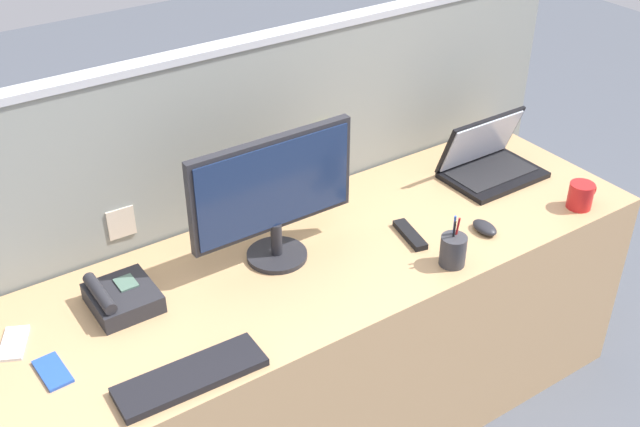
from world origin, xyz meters
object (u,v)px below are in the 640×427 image
Objects in this scene: desktop_monitor at (273,192)px; cell_phone_white_slab at (14,343)px; computer_mouse_right_hand at (485,228)px; pen_cup at (453,250)px; desk_phone at (121,297)px; keyboard_main at (191,376)px; coffee_mug at (581,195)px; tv_remote at (410,235)px; cell_phone_blue_case at (53,371)px; laptop at (488,161)px.

cell_phone_white_slab is at bearing 176.60° from desktop_monitor.
computer_mouse_right_hand is 0.23m from pen_cup.
desk_phone is 0.38m from keyboard_main.
pen_cup is (-0.21, -0.07, 0.04)m from computer_mouse_right_hand.
coffee_mug is at bearing 1.86° from keyboard_main.
tv_remote is at bearing 157.59° from computer_mouse_right_hand.
keyboard_main is 0.90m from pen_cup.
tv_remote is 1.37× the size of coffee_mug.
pen_cup is at bearing -38.53° from desktop_monitor.
cell_phone_blue_case is 1.80m from coffee_mug.
desktop_monitor reaches higher than laptop.
desktop_monitor is 5.52× the size of computer_mouse_right_hand.
cell_phone_blue_case is at bearing -46.43° from cell_phone_white_slab.
desk_phone is at bearing 28.37° from cell_phone_blue_case.
tv_remote is (-0.01, 0.19, -0.04)m from pen_cup.
coffee_mug is at bearing -10.30° from cell_phone_blue_case.
keyboard_main is at bearing -23.07° from cell_phone_white_slab.
coffee_mug reaches higher than cell_phone_blue_case.
cell_phone_blue_case is 0.78× the size of tv_remote.
laptop is 1.44m from keyboard_main.
desk_phone is at bearing 178.79° from laptop.
computer_mouse_right_hand reaches higher than cell_phone_white_slab.
cell_phone_blue_case is at bearing -175.73° from laptop.
computer_mouse_right_hand is (1.11, 0.07, 0.01)m from keyboard_main.
keyboard_main is at bearing -165.90° from laptop.
desk_phone is 1.58× the size of coffee_mug.
cell_phone_white_slab is at bearing 171.79° from computer_mouse_right_hand.
desk_phone is 1.01m from pen_cup.
computer_mouse_right_hand is 1.41m from cell_phone_blue_case.
laptop is 0.37m from coffee_mug.
laptop is 1.43m from desk_phone.
desktop_monitor is 2.81× the size of desk_phone.
laptop is at bearing 105.97° from coffee_mug.
pen_cup reaches higher than cell_phone_white_slab.
cell_phone_blue_case is at bearing 177.96° from computer_mouse_right_hand.
laptop is at bearing 35.40° from pen_cup.
computer_mouse_right_hand is (1.15, -0.31, -0.02)m from desk_phone.
keyboard_main is at bearing -172.09° from computer_mouse_right_hand.
cell_phone_white_slab is 0.80× the size of tv_remote.
desk_phone is 0.50× the size of keyboard_main.
tv_remote is at bearing -5.02° from cell_phone_blue_case.
desktop_monitor is at bearing 22.53° from cell_phone_white_slab.
pen_cup is 1.21m from cell_phone_blue_case.
laptop is at bearing -1.21° from desk_phone.
coffee_mug is (1.79, -0.23, 0.04)m from cell_phone_blue_case.
computer_mouse_right_hand reaches higher than cell_phone_blue_case.
tv_remote reaches higher than cell_phone_white_slab.
keyboard_main is at bearing -41.13° from cell_phone_blue_case.
keyboard_main is 3.95× the size of computer_mouse_right_hand.
computer_mouse_right_hand is at bearing 169.22° from coffee_mug.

